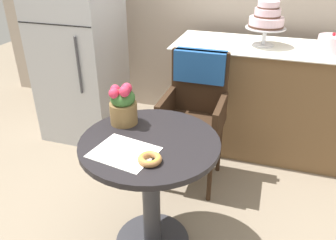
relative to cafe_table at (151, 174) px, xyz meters
name	(u,v)px	position (x,y,z in m)	size (l,w,h in m)	color
cafe_table	(151,174)	(0.00, 0.00, 0.00)	(0.72, 0.72, 0.72)	black
wicker_chair	(196,98)	(0.06, 0.75, 0.13)	(0.42, 0.45, 0.95)	#332114
paper_napkin	(124,152)	(-0.08, -0.14, 0.21)	(0.29, 0.24, 0.00)	white
donut_front	(150,159)	(0.07, -0.17, 0.23)	(0.11, 0.11, 0.03)	#AD7542
flower_vase	(123,104)	(-0.20, 0.14, 0.33)	(0.15, 0.15, 0.24)	brown
display_counter	(268,100)	(0.55, 1.30, -0.05)	(1.56, 0.62, 0.90)	brown
tiered_cake_stand	(267,19)	(0.45, 1.30, 0.59)	(0.30, 0.30, 0.33)	silver
round_layer_cake	(332,44)	(0.92, 1.28, 0.45)	(0.20, 0.20, 0.14)	silver
refrigerator	(79,42)	(-1.05, 1.10, 0.34)	(0.64, 0.63, 1.70)	#B7BABF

